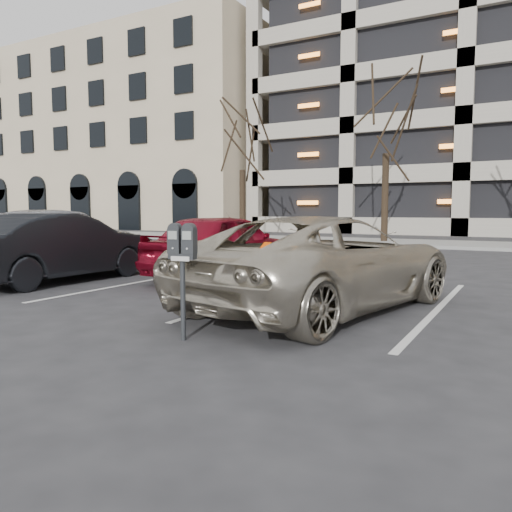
% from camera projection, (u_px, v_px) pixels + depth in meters
% --- Properties ---
extents(ground, '(140.00, 140.00, 0.00)m').
position_uv_depth(ground, '(279.00, 332.00, 5.82)').
color(ground, '#28282B').
rests_on(ground, ground).
extents(sidewalk, '(80.00, 4.00, 0.12)m').
position_uv_depth(sidewalk, '(459.00, 245.00, 19.73)').
color(sidewalk, gray).
rests_on(sidewalk, ground).
extents(stall_lines, '(16.90, 5.20, 0.00)m').
position_uv_depth(stall_lines, '(266.00, 293.00, 8.50)').
color(stall_lines, silver).
rests_on(stall_lines, ground).
extents(office_building, '(26.00, 16.20, 15.00)m').
position_uv_depth(office_building, '(149.00, 142.00, 44.75)').
color(office_building, tan).
rests_on(office_building, ground).
extents(tree_a, '(3.30, 3.30, 7.51)m').
position_uv_depth(tree_a, '(242.00, 127.00, 24.09)').
color(tree_a, black).
rests_on(tree_a, ground).
extents(tree_b, '(3.70, 3.70, 8.42)m').
position_uv_depth(tree_b, '(387.00, 97.00, 20.64)').
color(tree_b, black).
rests_on(tree_b, ground).
extents(parking_meter, '(0.34, 0.17, 1.25)m').
position_uv_depth(parking_meter, '(182.00, 253.00, 5.37)').
color(parking_meter, black).
rests_on(parking_meter, ground).
extents(suv_silver, '(3.16, 5.16, 1.34)m').
position_uv_depth(suv_silver, '(325.00, 262.00, 7.16)').
color(suv_silver, beige).
rests_on(suv_silver, ground).
extents(car_red, '(1.73, 4.06, 1.37)m').
position_uv_depth(car_red, '(225.00, 245.00, 10.53)').
color(car_red, maroon).
rests_on(car_red, ground).
extents(car_dark, '(1.49, 4.14, 1.36)m').
position_uv_depth(car_dark, '(60.00, 247.00, 9.95)').
color(car_dark, black).
rests_on(car_dark, ground).
extents(car_silver, '(2.17, 4.99, 1.43)m').
position_uv_depth(car_silver, '(62.00, 239.00, 12.38)').
color(car_silver, '#A8A9B0').
rests_on(car_silver, ground).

